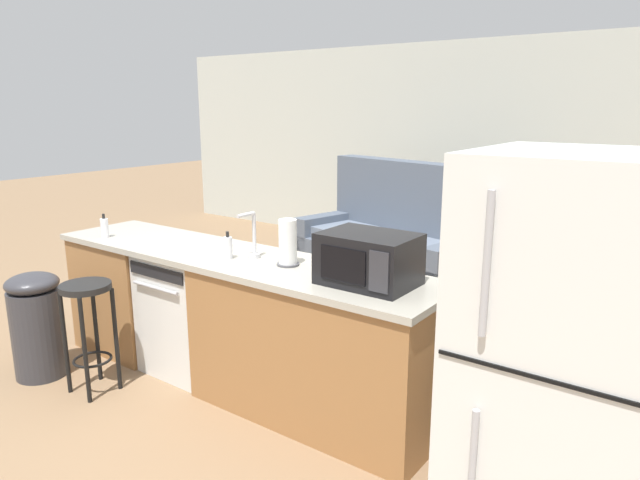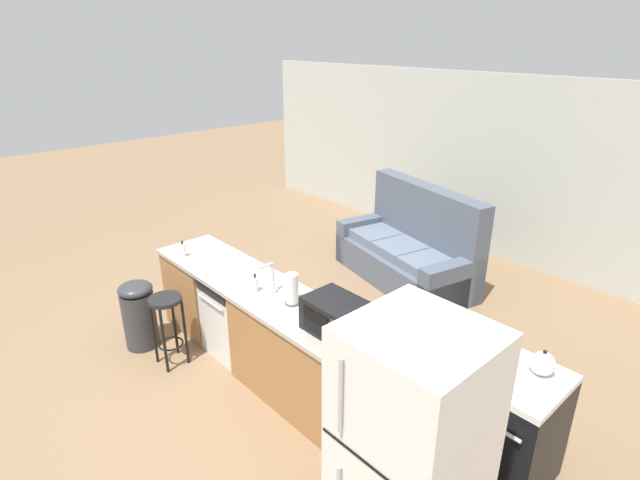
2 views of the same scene
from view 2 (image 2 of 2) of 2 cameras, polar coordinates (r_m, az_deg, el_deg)
The scene contains 15 objects.
ground_plane at distance 5.28m, azimuth -7.46°, elevation -13.39°, with size 24.00×24.00×0.00m, color #896B4C.
wall_back at distance 7.55m, azimuth 20.64°, elevation 7.41°, with size 10.00×0.06×2.60m.
kitchen_counter at distance 4.88m, azimuth -6.05°, elevation -10.66°, with size 2.94×0.66×0.90m.
dishwasher at distance 5.23m, azimuth -9.30°, elevation -8.40°, with size 0.58×0.61×0.84m.
stove_range at distance 4.11m, azimuth 19.87°, elevation -18.85°, with size 0.76×0.68×0.90m.
refrigerator at distance 3.12m, azimuth 10.24°, elevation -23.38°, with size 0.72×0.73×1.70m.
microwave at distance 3.93m, azimuth 1.93°, elevation -8.73°, with size 0.50×0.37×0.28m.
sink_faucet at distance 4.52m, azimuth -5.53°, elevation -4.52°, with size 0.07×0.18×0.30m.
paper_towel_roll at distance 4.33m, azimuth -3.21°, elevation -5.64°, with size 0.14×0.14×0.28m.
soap_bottle at distance 4.59m, azimuth -7.41°, elevation -5.02°, with size 0.06×0.06×0.18m.
dish_soap_bottle at distance 5.45m, azimuth -15.40°, elevation -1.11°, with size 0.06×0.06×0.18m.
kettle at distance 3.84m, azimuth 24.13°, elevation -12.75°, with size 0.21×0.17×0.19m.
bar_stool at distance 5.13m, azimuth -17.06°, elevation -8.34°, with size 0.32×0.32×0.74m.
trash_bin at distance 5.58m, azimuth -19.99°, elevation -7.93°, with size 0.35×0.35×0.74m.
couch at distance 6.76m, azimuth 10.35°, elevation -1.33°, with size 2.15×1.33×1.27m.
Camera 2 is at (3.58, -2.36, 3.07)m, focal length 28.00 mm.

